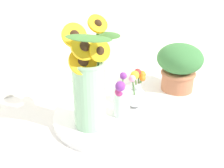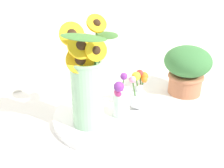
{
  "view_description": "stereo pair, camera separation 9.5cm",
  "coord_description": "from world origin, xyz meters",
  "px_view_note": "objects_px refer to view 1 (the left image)",
  "views": [
    {
      "loc": [
        -0.46,
        -0.7,
        0.56
      ],
      "look_at": [
        -0.02,
        0.03,
        0.15
      ],
      "focal_mm": 42.0,
      "sensor_mm": 36.0,
      "label": 1
    },
    {
      "loc": [
        -0.38,
        -0.74,
        0.56
      ],
      "look_at": [
        -0.02,
        0.03,
        0.15
      ],
      "focal_mm": 42.0,
      "sensor_mm": 36.0,
      "label": 2
    }
  ],
  "objects_px": {
    "vase_small_center": "(121,98)",
    "potted_plant": "(179,65)",
    "mason_jar_sunflowers": "(89,86)",
    "serving_tray": "(112,116)",
    "vase_bulb_right": "(136,93)"
  },
  "relations": [
    {
      "from": "potted_plant",
      "to": "serving_tray",
      "type": "bearing_deg",
      "value": -171.68
    },
    {
      "from": "mason_jar_sunflowers",
      "to": "vase_bulb_right",
      "type": "relative_size",
      "value": 2.39
    },
    {
      "from": "mason_jar_sunflowers",
      "to": "potted_plant",
      "type": "bearing_deg",
      "value": 9.42
    },
    {
      "from": "serving_tray",
      "to": "mason_jar_sunflowers",
      "type": "relative_size",
      "value": 1.17
    },
    {
      "from": "vase_small_center",
      "to": "potted_plant",
      "type": "distance_m",
      "value": 0.38
    },
    {
      "from": "vase_small_center",
      "to": "vase_bulb_right",
      "type": "distance_m",
      "value": 0.09
    },
    {
      "from": "vase_small_center",
      "to": "potted_plant",
      "type": "xyz_separation_m",
      "value": [
        0.37,
        0.08,
        0.03
      ]
    },
    {
      "from": "mason_jar_sunflowers",
      "to": "potted_plant",
      "type": "distance_m",
      "value": 0.51
    },
    {
      "from": "vase_small_center",
      "to": "potted_plant",
      "type": "height_order",
      "value": "potted_plant"
    },
    {
      "from": "potted_plant",
      "to": "vase_small_center",
      "type": "bearing_deg",
      "value": -167.05
    },
    {
      "from": "vase_bulb_right",
      "to": "mason_jar_sunflowers",
      "type": "bearing_deg",
      "value": -174.03
    },
    {
      "from": "vase_bulb_right",
      "to": "potted_plant",
      "type": "xyz_separation_m",
      "value": [
        0.28,
        0.06,
        0.04
      ]
    },
    {
      "from": "serving_tray",
      "to": "potted_plant",
      "type": "xyz_separation_m",
      "value": [
        0.39,
        0.06,
        0.11
      ]
    },
    {
      "from": "vase_bulb_right",
      "to": "potted_plant",
      "type": "height_order",
      "value": "potted_plant"
    },
    {
      "from": "vase_bulb_right",
      "to": "vase_small_center",
      "type": "bearing_deg",
      "value": -163.83
    }
  ]
}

